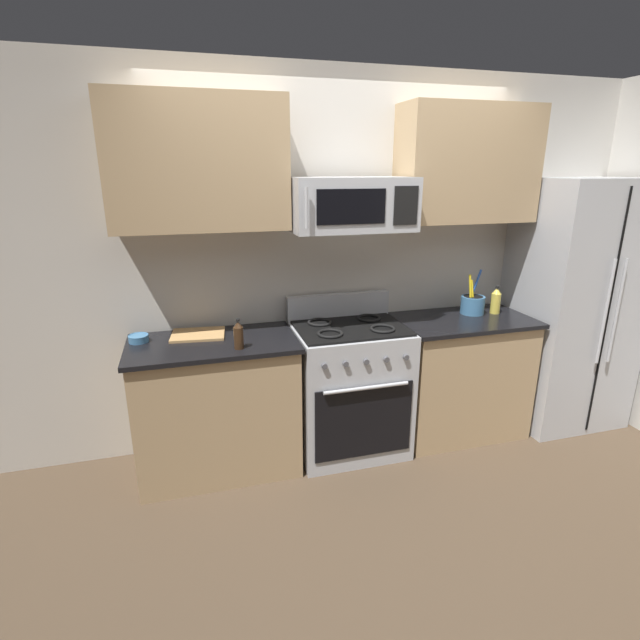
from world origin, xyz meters
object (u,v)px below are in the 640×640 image
(cutting_board, at_px, (198,334))
(bottle_oil, at_px, (496,301))
(utensil_crock, at_px, (473,304))
(refrigerator, at_px, (571,305))
(range_oven, at_px, (349,387))
(prep_bowl, at_px, (139,338))
(bottle_soy, at_px, (238,335))
(microwave, at_px, (351,204))

(cutting_board, height_order, bottle_oil, bottle_oil)
(utensil_crock, bearing_deg, cutting_board, 178.77)
(refrigerator, distance_m, bottle_oil, 0.64)
(range_oven, distance_m, prep_bowl, 1.45)
(cutting_board, distance_m, prep_bowl, 0.36)
(utensil_crock, bearing_deg, refrigerator, -7.94)
(prep_bowl, bearing_deg, range_oven, -4.80)
(utensil_crock, bearing_deg, bottle_soy, -171.40)
(refrigerator, bearing_deg, prep_bowl, 177.62)
(refrigerator, bearing_deg, bottle_soy, -176.52)
(refrigerator, xyz_separation_m, cutting_board, (-2.80, 0.15, -0.03))
(refrigerator, bearing_deg, utensil_crock, 172.06)
(refrigerator, height_order, bottle_soy, refrigerator)
(range_oven, height_order, utensil_crock, utensil_crock)
(microwave, height_order, bottle_soy, microwave)
(cutting_board, relative_size, prep_bowl, 2.71)
(prep_bowl, bearing_deg, utensil_crock, -0.49)
(bottle_oil, bearing_deg, utensil_crock, 166.87)
(refrigerator, distance_m, prep_bowl, 3.17)
(range_oven, relative_size, refrigerator, 0.58)
(microwave, xyz_separation_m, cutting_board, (-1.00, 0.11, -0.82))
(refrigerator, xyz_separation_m, bottle_oil, (-0.63, 0.07, 0.06))
(microwave, height_order, utensil_crock, microwave)
(cutting_board, bearing_deg, bottle_soy, -53.53)
(bottle_soy, bearing_deg, refrigerator, 3.48)
(microwave, distance_m, cutting_board, 1.30)
(microwave, bearing_deg, bottle_soy, -165.54)
(cutting_board, relative_size, bottle_oil, 1.61)
(refrigerator, height_order, utensil_crock, refrigerator)
(bottle_oil, height_order, bottle_soy, bottle_oil)
(refrigerator, xyz_separation_m, utensil_crock, (-0.80, 0.11, 0.04))
(refrigerator, distance_m, bottle_soy, 2.58)
(range_oven, relative_size, prep_bowl, 8.76)
(range_oven, xyz_separation_m, refrigerator, (1.80, -0.02, 0.47))
(cutting_board, bearing_deg, range_oven, -7.80)
(utensil_crock, height_order, cutting_board, utensil_crock)
(cutting_board, xyz_separation_m, prep_bowl, (-0.36, -0.02, 0.02))
(bottle_oil, bearing_deg, cutting_board, 177.83)
(range_oven, bearing_deg, bottle_oil, 2.69)
(refrigerator, relative_size, prep_bowl, 15.19)
(refrigerator, distance_m, microwave, 1.97)
(microwave, relative_size, bottle_oil, 3.72)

